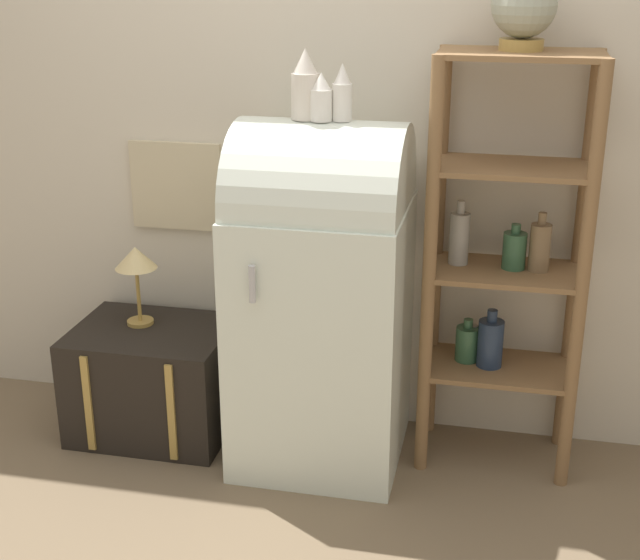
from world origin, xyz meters
The scene contains 10 objects.
ground_plane centered at (0.00, 0.00, 0.00)m, with size 12.00×12.00×0.00m, color #7A664C.
wall_back centered at (0.00, 0.57, 1.35)m, with size 7.00×0.09×2.70m.
refrigerator centered at (0.00, 0.23, 0.71)m, with size 0.64×0.67×1.36m.
suitcase_trunk centered at (-0.73, 0.26, 0.23)m, with size 0.64×0.51×0.46m.
shelf_unit centered at (0.67, 0.35, 0.85)m, with size 0.59×0.36×1.60m.
globe centered at (0.68, 0.37, 1.74)m, with size 0.22×0.22×0.26m.
vase_left centered at (-0.06, 0.24, 1.47)m, with size 0.10×0.10×0.25m.
vase_center centered at (0.00, 0.22, 1.44)m, with size 0.08×0.08×0.17m.
vase_right centered at (0.07, 0.24, 1.45)m, with size 0.07×0.07×0.20m.
desk_lamp centered at (-0.79, 0.31, 0.73)m, with size 0.17×0.17×0.34m.
Camera 1 is at (0.67, -2.87, 1.94)m, focal length 50.00 mm.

